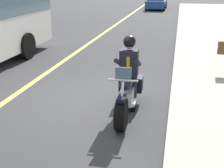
% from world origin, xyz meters
% --- Properties ---
extents(ground_plane, '(80.00, 80.00, 0.00)m').
position_xyz_m(ground_plane, '(0.00, 0.00, 0.00)').
color(ground_plane, '#333335').
extents(lane_center_stripe, '(60.00, 0.16, 0.01)m').
position_xyz_m(lane_center_stripe, '(0.00, -2.00, 0.01)').
color(lane_center_stripe, '#E5DB4C').
rests_on(lane_center_stripe, ground_plane).
extents(motorcycle_main, '(2.22, 0.63, 1.26)m').
position_xyz_m(motorcycle_main, '(0.43, 1.06, 0.45)').
color(motorcycle_main, black).
rests_on(motorcycle_main, ground_plane).
extents(rider_main, '(0.63, 0.56, 1.74)m').
position_xyz_m(rider_main, '(0.24, 1.06, 1.04)').
color(rider_main, black).
rests_on(rider_main, ground_plane).
extents(car_silver, '(4.60, 1.92, 1.40)m').
position_xyz_m(car_silver, '(-24.14, -0.26, 0.69)').
color(car_silver, navy).
rests_on(car_silver, ground_plane).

